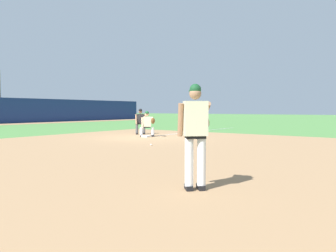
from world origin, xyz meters
The scene contains 8 objects.
ground_plane centered at (0.00, 0.00, 0.00)m, with size 160.00×160.00×0.00m, color #518942.
infield_dirt_patch centered at (-4.00, -3.86, 0.00)m, with size 18.00×18.00×0.01m, color #A87F56.
foul_line_stripe centered at (5.25, 0.00, 0.01)m, with size 10.49×0.10×0.00m, color white.
first_base_bag centered at (0.00, 0.00, 0.04)m, with size 0.38×0.38×0.09m, color white.
baseball centered at (-2.96, -2.69, 0.04)m, with size 0.07×0.07×0.07m, color white.
pitcher centered at (-7.97, -7.71, 1.06)m, with size 0.85×0.56×1.86m.
first_baseman centered at (0.19, 0.08, 0.73)m, with size 0.74×1.08×1.34m.
umpire centered at (1.23, 1.45, 0.79)m, with size 0.67×0.67×1.46m.
Camera 1 is at (-12.88, -10.65, 1.42)m, focal length 35.00 mm.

